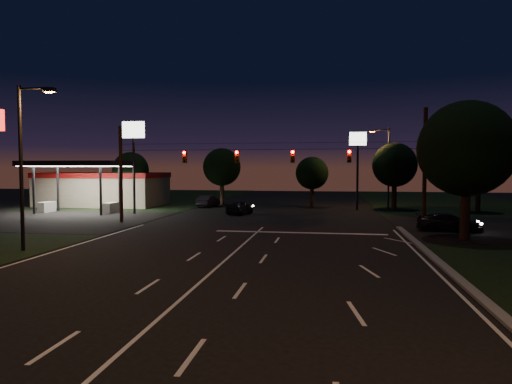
% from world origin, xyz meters
% --- Properties ---
extents(ground, '(140.00, 140.00, 0.00)m').
position_xyz_m(ground, '(0.00, 0.00, 0.00)').
color(ground, black).
rests_on(ground, ground).
extents(cross_street_left, '(20.00, 16.00, 0.02)m').
position_xyz_m(cross_street_left, '(-20.00, 16.00, 0.00)').
color(cross_street_left, black).
rests_on(cross_street_left, ground).
extents(edge_line_right, '(0.14, 40.00, 0.01)m').
position_xyz_m(edge_line_right, '(9.70, -6.00, 0.01)').
color(edge_line_right, silver).
rests_on(edge_line_right, ground).
extents(center_line, '(0.14, 40.00, 0.01)m').
position_xyz_m(center_line, '(0.00, -6.00, 0.01)').
color(center_line, silver).
rests_on(center_line, ground).
extents(stop_bar, '(12.00, 0.50, 0.01)m').
position_xyz_m(stop_bar, '(3.00, 11.50, 0.01)').
color(stop_bar, silver).
rests_on(stop_bar, ground).
extents(utility_pole_right, '(0.30, 0.30, 9.00)m').
position_xyz_m(utility_pole_right, '(12.00, 15.00, 0.00)').
color(utility_pole_right, black).
rests_on(utility_pole_right, ground).
extents(utility_pole_left, '(0.28, 0.28, 8.00)m').
position_xyz_m(utility_pole_left, '(-12.00, 15.00, 0.00)').
color(utility_pole_left, black).
rests_on(utility_pole_left, ground).
extents(signal_span, '(24.00, 0.40, 1.56)m').
position_xyz_m(signal_span, '(-0.00, 14.96, 5.50)').
color(signal_span, black).
rests_on(signal_span, ground).
extents(gas_station, '(14.20, 16.10, 5.25)m').
position_xyz_m(gas_station, '(-21.86, 30.39, 2.38)').
color(gas_station, gray).
rests_on(gas_station, ground).
extents(pole_sign_left_near, '(2.20, 0.30, 9.10)m').
position_xyz_m(pole_sign_left_near, '(-14.00, 22.00, 6.98)').
color(pole_sign_left_near, black).
rests_on(pole_sign_left_near, ground).
extents(pole_sign_right, '(1.80, 0.30, 8.40)m').
position_xyz_m(pole_sign_right, '(8.00, 30.00, 6.24)').
color(pole_sign_right, black).
rests_on(pole_sign_right, ground).
extents(street_light_left, '(2.20, 0.35, 9.00)m').
position_xyz_m(street_light_left, '(-11.24, 2.00, 5.24)').
color(street_light_left, black).
rests_on(street_light_left, ground).
extents(street_light_right_far, '(2.20, 0.35, 9.00)m').
position_xyz_m(street_light_right_far, '(11.24, 32.00, 5.24)').
color(street_light_right_far, black).
rests_on(street_light_right_far, ground).
extents(tree_right_near, '(6.00, 6.00, 8.76)m').
position_xyz_m(tree_right_near, '(13.53, 10.17, 5.68)').
color(tree_right_near, black).
rests_on(tree_right_near, ground).
extents(tree_far_a, '(4.20, 4.20, 6.42)m').
position_xyz_m(tree_far_a, '(-17.98, 30.12, 4.26)').
color(tree_far_a, black).
rests_on(tree_far_a, ground).
extents(tree_far_b, '(4.60, 4.60, 6.98)m').
position_xyz_m(tree_far_b, '(-7.98, 34.13, 4.61)').
color(tree_far_b, black).
rests_on(tree_far_b, ground).
extents(tree_far_c, '(3.80, 3.80, 5.86)m').
position_xyz_m(tree_far_c, '(3.02, 33.10, 3.90)').
color(tree_far_c, black).
rests_on(tree_far_c, ground).
extents(tree_far_d, '(4.80, 4.80, 7.30)m').
position_xyz_m(tree_far_d, '(12.02, 31.13, 4.83)').
color(tree_far_d, black).
rests_on(tree_far_d, ground).
extents(tree_far_e, '(4.00, 4.00, 6.18)m').
position_xyz_m(tree_far_e, '(20.02, 29.11, 4.11)').
color(tree_far_e, black).
rests_on(tree_far_e, ground).
extents(car_oncoming_a, '(2.37, 4.17, 1.34)m').
position_xyz_m(car_oncoming_a, '(-3.66, 23.42, 0.67)').
color(car_oncoming_a, black).
rests_on(car_oncoming_a, ground).
extents(car_oncoming_b, '(1.92, 4.31, 1.37)m').
position_xyz_m(car_oncoming_b, '(-9.00, 31.35, 0.69)').
color(car_oncoming_b, black).
rests_on(car_oncoming_b, ground).
extents(car_cross, '(4.67, 2.31, 1.31)m').
position_xyz_m(car_cross, '(13.50, 13.83, 0.65)').
color(car_cross, black).
rests_on(car_cross, ground).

